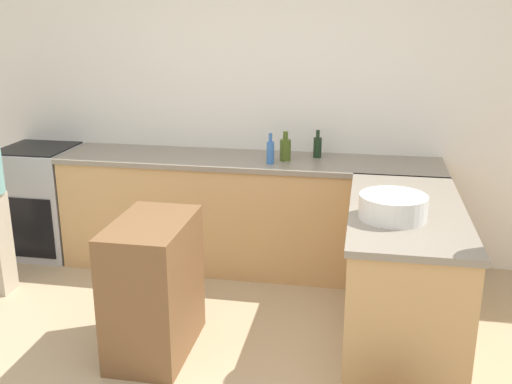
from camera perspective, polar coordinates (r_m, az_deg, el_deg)
wall_back at (r=5.06m, az=-0.02°, el=8.72°), size 8.00×0.06×2.70m
counter_back at (r=4.94m, az=-0.74°, el=-2.02°), size 3.07×0.65×0.94m
counter_peninsula at (r=3.89m, az=13.72°, el=-7.99°), size 0.69×1.50×0.94m
range_oven at (r=5.58m, az=-19.70°, el=-0.74°), size 0.62×0.63×0.95m
island_table at (r=3.81m, az=-9.71°, el=-8.93°), size 0.44×0.73×0.86m
mixing_bowl at (r=3.50m, az=12.92°, el=-1.38°), size 0.39×0.39×0.14m
wine_bottle_dark at (r=4.84m, az=5.88°, el=4.32°), size 0.07×0.07×0.22m
water_bottle_blue at (r=4.61m, az=1.38°, el=3.86°), size 0.06×0.06×0.24m
olive_oil_bottle at (r=4.72m, az=2.81°, el=4.12°), size 0.09×0.09×0.23m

